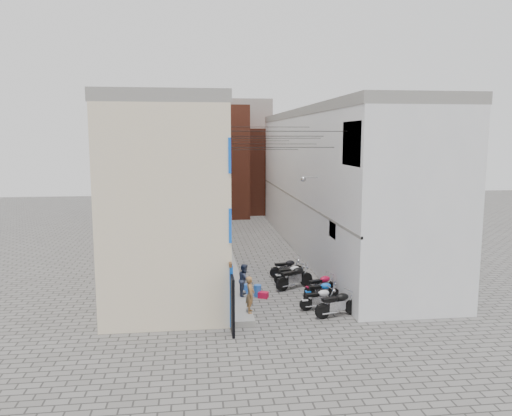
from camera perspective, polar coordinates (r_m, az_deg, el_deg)
name	(u,v)px	position (r m, az deg, el deg)	size (l,w,h in m)	color
ground	(296,325)	(20.00, 4.62, -13.22)	(90.00, 90.00, 0.00)	#575552
plinth	(224,249)	(32.08, -3.69, -4.74)	(0.90, 26.00, 0.25)	gray
building_left	(176,182)	(31.32, -9.13, 2.96)	(5.10, 27.00, 9.00)	beige
building_right	(332,180)	(32.56, 8.73, 3.18)	(5.94, 26.00, 9.00)	silver
building_far_brick_left	(214,162)	(46.32, -4.79, 5.32)	(6.00, 6.00, 10.00)	brown
building_far_brick_right	(265,170)	(48.82, 1.02, 4.31)	(5.00, 6.00, 8.00)	brown
building_far_concrete	(231,154)	(52.39, -2.86, 6.21)	(8.00, 5.00, 11.00)	gray
far_shopfront	(239,206)	(44.01, -1.98, 0.22)	(2.00, 0.30, 2.40)	black
overhead_wires	(268,140)	(26.15, 1.40, 7.82)	(5.80, 13.02, 1.32)	black
motorcycle_a	(338,303)	(20.92, 9.31, -10.62)	(0.64, 2.02, 1.17)	black
motorcycle_b	(319,298)	(21.64, 7.26, -10.14)	(0.56, 1.77, 1.02)	silver
motorcycle_c	(322,290)	(22.75, 7.53, -9.28)	(0.54, 1.70, 0.98)	blue
motorcycle_d	(321,284)	(23.45, 7.50, -8.60)	(0.60, 1.89, 1.09)	maroon
motorcycle_e	(295,276)	(24.33, 4.42, -7.76)	(0.68, 2.14, 1.24)	black
motorcycle_f	(291,273)	(25.17, 4.05, -7.42)	(0.58, 1.83, 1.06)	silver
motorcycle_g	(287,267)	(26.29, 3.51, -6.73)	(0.58, 1.83, 1.06)	black
person_a	(250,294)	(20.34, -0.69, -9.85)	(0.54, 0.36, 1.49)	#996737
person_b	(245,280)	(22.43, -1.32, -8.19)	(0.70, 0.54, 1.43)	#2F3547
water_jug_near	(258,291)	(23.22, 0.17, -9.42)	(0.34, 0.34, 0.54)	#2357B2
water_jug_far	(246,290)	(23.42, -1.14, -9.31)	(0.32, 0.32, 0.50)	blue
red_crate	(263,295)	(23.05, 0.84, -9.90)	(0.43, 0.32, 0.27)	#AD0C2D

